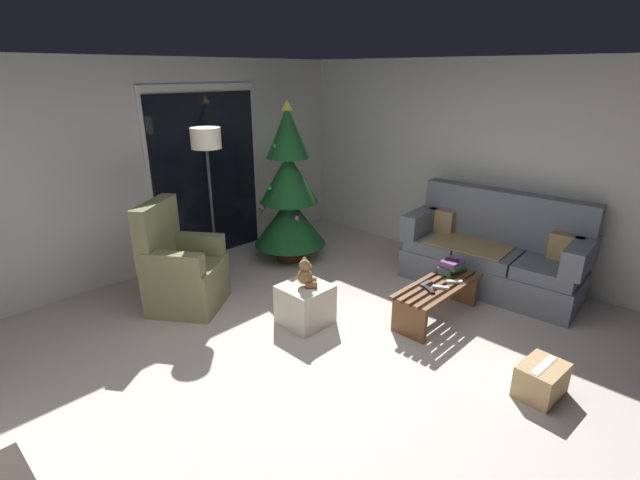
{
  "coord_description": "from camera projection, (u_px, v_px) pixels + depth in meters",
  "views": [
    {
      "loc": [
        -2.51,
        -2.12,
        2.35
      ],
      "look_at": [
        0.4,
        0.7,
        0.85
      ],
      "focal_mm": 25.78,
      "sensor_mm": 36.0,
      "label": 1
    }
  ],
  "objects": [
    {
      "name": "wall_right",
      "position": [
        509.0,
        170.0,
        5.38
      ],
      "size": [
        0.12,
        6.0,
        2.5
      ],
      "primitive_type": "cube",
      "color": "beige",
      "rests_on": "ground"
    },
    {
      "name": "teddy_bear_chestnut",
      "position": [
        306.0,
        274.0,
        4.38
      ],
      "size": [
        0.22,
        0.21,
        0.29
      ],
      "color": "brown",
      "rests_on": "ottoman"
    },
    {
      "name": "ottoman",
      "position": [
        305.0,
        304.0,
        4.49
      ],
      "size": [
        0.44,
        0.44,
        0.4
      ],
      "primitive_type": "cube",
      "color": "beige",
      "rests_on": "ground"
    },
    {
      "name": "remote_graphite",
      "position": [
        426.0,
        283.0,
        4.51
      ],
      "size": [
        0.16,
        0.05,
        0.02
      ],
      "primitive_type": "cube",
      "rotation": [
        0.0,
        0.0,
        4.67
      ],
      "color": "#333338",
      "rests_on": "coffee_table"
    },
    {
      "name": "wall_back",
      "position": [
        154.0,
        169.0,
        5.45
      ],
      "size": [
        5.72,
        0.12,
        2.5
      ],
      "primitive_type": "cube",
      "color": "beige",
      "rests_on": "ground"
    },
    {
      "name": "remote_white",
      "position": [
        454.0,
        282.0,
        4.55
      ],
      "size": [
        0.14,
        0.14,
        0.02
      ],
      "primitive_type": "cube",
      "rotation": [
        0.0,
        0.0,
        3.9
      ],
      "color": "silver",
      "rests_on": "coffee_table"
    },
    {
      "name": "floor_lamp",
      "position": [
        207.0,
        154.0,
        4.92
      ],
      "size": [
        0.32,
        0.32,
        1.78
      ],
      "color": "#2D2D30",
      "rests_on": "ground"
    },
    {
      "name": "remote_silver",
      "position": [
        441.0,
        287.0,
        4.43
      ],
      "size": [
        0.11,
        0.16,
        0.02
      ],
      "primitive_type": "cube",
      "rotation": [
        0.0,
        0.0,
        0.49
      ],
      "color": "#ADADB2",
      "rests_on": "coffee_table"
    },
    {
      "name": "remote_black",
      "position": [
        429.0,
        290.0,
        4.38
      ],
      "size": [
        0.12,
        0.16,
        0.02
      ],
      "primitive_type": "cube",
      "rotation": [
        0.0,
        0.0,
        2.62
      ],
      "color": "black",
      "rests_on": "coffee_table"
    },
    {
      "name": "book_stack",
      "position": [
        451.0,
        266.0,
        4.75
      ],
      "size": [
        0.24,
        0.22,
        0.14
      ],
      "color": "#337042",
      "rests_on": "coffee_table"
    },
    {
      "name": "patio_door_frame",
      "position": [
        206.0,
        174.0,
        5.9
      ],
      "size": [
        1.6,
        0.02,
        2.2
      ],
      "primitive_type": "cube",
      "color": "silver",
      "rests_on": "ground"
    },
    {
      "name": "couch",
      "position": [
        493.0,
        254.0,
        5.2
      ],
      "size": [
        0.91,
        1.99,
        1.08
      ],
      "color": "slate",
      "rests_on": "ground"
    },
    {
      "name": "christmas_tree",
      "position": [
        289.0,
        193.0,
        5.78
      ],
      "size": [
        0.92,
        0.93,
        2.03
      ],
      "color": "#4C1E19",
      "rests_on": "ground"
    },
    {
      "name": "patio_door_glass",
      "position": [
        207.0,
        178.0,
        5.9
      ],
      "size": [
        1.5,
        0.02,
        2.1
      ],
      "primitive_type": "cube",
      "color": "black",
      "rests_on": "ground"
    },
    {
      "name": "armchair",
      "position": [
        181.0,
        271.0,
        4.75
      ],
      "size": [
        0.95,
        0.96,
        1.13
      ],
      "color": "olive",
      "rests_on": "ground"
    },
    {
      "name": "cell_phone",
      "position": [
        452.0,
        260.0,
        4.71
      ],
      "size": [
        0.11,
        0.16,
        0.01
      ],
      "primitive_type": "cube",
      "rotation": [
        0.0,
        0.0,
        0.26
      ],
      "color": "black",
      "rests_on": "book_stack"
    },
    {
      "name": "coffee_table",
      "position": [
        437.0,
        295.0,
        4.56
      ],
      "size": [
        1.1,
        0.4,
        0.37
      ],
      "color": "brown",
      "rests_on": "ground"
    },
    {
      "name": "ground_plane",
      "position": [
        346.0,
        366.0,
        3.89
      ],
      "size": [
        7.0,
        7.0,
        0.0
      ],
      "primitive_type": "plane",
      "color": "#BCB2A8"
    },
    {
      "name": "cardboard_box_taped_mid_floor",
      "position": [
        541.0,
        380.0,
        3.51
      ],
      "size": [
        0.4,
        0.31,
        0.26
      ],
      "color": "tan",
      "rests_on": "ground"
    }
  ]
}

